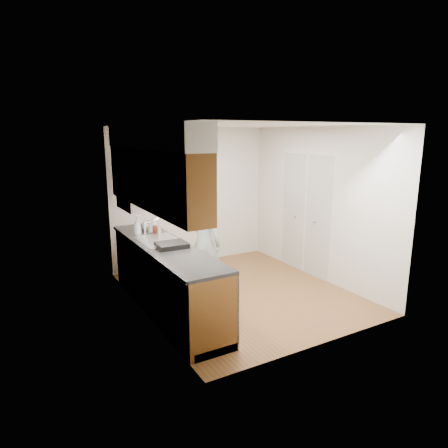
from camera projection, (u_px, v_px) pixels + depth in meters
name	position (u px, v px, depth m)	size (l,w,h in m)	color
floor	(241.00, 293.00, 6.11)	(3.50, 3.50, 0.00)	brown
ceiling	(242.00, 125.00, 5.56)	(3.50, 3.50, 0.00)	white
wall_left	(142.00, 224.00, 5.11)	(0.02, 3.50, 2.50)	silver
wall_right	(319.00, 204.00, 6.56)	(0.02, 3.50, 2.50)	silver
wall_back	(191.00, 197.00, 7.32)	(3.00, 0.02, 2.50)	silver
counter	(166.00, 276.00, 5.42)	(0.64, 2.80, 1.30)	brown
upper_cabinets	(152.00, 169.00, 5.08)	(0.47, 2.80, 1.21)	brown
closet_door	(305.00, 215.00, 6.86)	(0.02, 1.22, 2.05)	silver
floor_mat	(205.00, 291.00, 6.15)	(0.53, 0.91, 0.02)	#5E5E60
person	(204.00, 236.00, 5.95)	(0.62, 0.41, 1.75)	#97B5B8
soap_bottle_a	(137.00, 226.00, 5.77)	(0.11, 0.11, 0.27)	#B3BDC3
soap_bottle_b	(153.00, 225.00, 5.98)	(0.10, 0.10, 0.21)	#B3BDC3
soap_bottle_c	(145.00, 225.00, 6.13)	(0.12, 0.12, 0.15)	#B3BDC3
soda_can	(155.00, 229.00, 5.95)	(0.06, 0.06, 0.11)	#AB361D
steel_can	(159.00, 230.00, 5.86)	(0.07, 0.07, 0.13)	#A5A5AA
dish_rack	(172.00, 245.00, 5.19)	(0.39, 0.33, 0.06)	black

